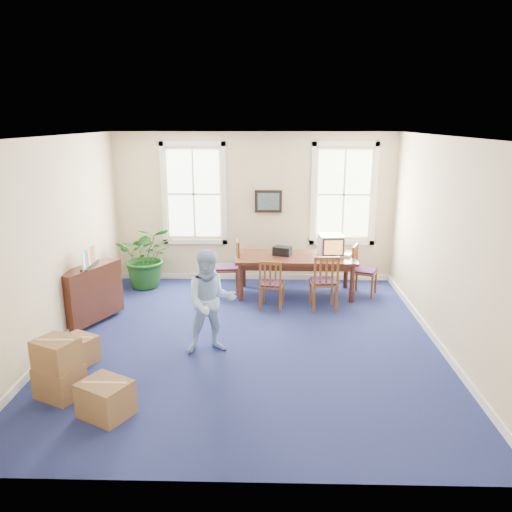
{
  "coord_description": "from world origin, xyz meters",
  "views": [
    {
      "loc": [
        0.3,
        -7.37,
        3.43
      ],
      "look_at": [
        0.1,
        0.6,
        1.25
      ],
      "focal_mm": 35.0,
      "sensor_mm": 36.0,
      "label": 1
    }
  ],
  "objects_px": {
    "man": "(211,302)",
    "potted_plant": "(147,256)",
    "crt_tv": "(331,245)",
    "chair_near_left": "(272,284)",
    "credenza": "(91,297)",
    "cardboard_boxes": "(77,363)",
    "conference_table": "(295,275)"
  },
  "relations": [
    {
      "from": "man",
      "to": "potted_plant",
      "type": "xyz_separation_m",
      "value": [
        -1.69,
        3.04,
        -0.14
      ]
    },
    {
      "from": "crt_tv",
      "to": "chair_near_left",
      "type": "bearing_deg",
      "value": -150.05
    },
    {
      "from": "credenza",
      "to": "potted_plant",
      "type": "relative_size",
      "value": 0.91
    },
    {
      "from": "man",
      "to": "cardboard_boxes",
      "type": "height_order",
      "value": "man"
    },
    {
      "from": "credenza",
      "to": "potted_plant",
      "type": "height_order",
      "value": "potted_plant"
    },
    {
      "from": "crt_tv",
      "to": "credenza",
      "type": "xyz_separation_m",
      "value": [
        -4.3,
        -1.64,
        -0.54
      ]
    },
    {
      "from": "man",
      "to": "chair_near_left",
      "type": "bearing_deg",
      "value": 49.95
    },
    {
      "from": "conference_table",
      "to": "cardboard_boxes",
      "type": "relative_size",
      "value": 1.63
    },
    {
      "from": "chair_near_left",
      "to": "cardboard_boxes",
      "type": "relative_size",
      "value": 0.67
    },
    {
      "from": "man",
      "to": "cardboard_boxes",
      "type": "xyz_separation_m",
      "value": [
        -1.59,
        -1.24,
        -0.39
      ]
    },
    {
      "from": "chair_near_left",
      "to": "man",
      "type": "relative_size",
      "value": 0.6
    },
    {
      "from": "chair_near_left",
      "to": "potted_plant",
      "type": "height_order",
      "value": "potted_plant"
    },
    {
      "from": "potted_plant",
      "to": "cardboard_boxes",
      "type": "distance_m",
      "value": 4.29
    },
    {
      "from": "potted_plant",
      "to": "man",
      "type": "bearing_deg",
      "value": -60.86
    },
    {
      "from": "chair_near_left",
      "to": "cardboard_boxes",
      "type": "xyz_separation_m",
      "value": [
        -2.52,
        -3.07,
        -0.07
      ]
    },
    {
      "from": "credenza",
      "to": "potted_plant",
      "type": "bearing_deg",
      "value": 100.75
    },
    {
      "from": "conference_table",
      "to": "man",
      "type": "distance_m",
      "value": 3.01
    },
    {
      "from": "chair_near_left",
      "to": "man",
      "type": "distance_m",
      "value": 2.08
    },
    {
      "from": "man",
      "to": "crt_tv",
      "type": "bearing_deg",
      "value": 38.69
    },
    {
      "from": "credenza",
      "to": "cardboard_boxes",
      "type": "relative_size",
      "value": 0.84
    },
    {
      "from": "potted_plant",
      "to": "chair_near_left",
      "type": "bearing_deg",
      "value": -24.73
    },
    {
      "from": "cardboard_boxes",
      "to": "conference_table",
      "type": "bearing_deg",
      "value": 52.25
    },
    {
      "from": "crt_tv",
      "to": "credenza",
      "type": "height_order",
      "value": "crt_tv"
    },
    {
      "from": "crt_tv",
      "to": "chair_near_left",
      "type": "height_order",
      "value": "crt_tv"
    },
    {
      "from": "chair_near_left",
      "to": "cardboard_boxes",
      "type": "bearing_deg",
      "value": 59.45
    },
    {
      "from": "credenza",
      "to": "conference_table",
      "type": "bearing_deg",
      "value": 48.73
    },
    {
      "from": "crt_tv",
      "to": "cardboard_boxes",
      "type": "bearing_deg",
      "value": -139.34
    },
    {
      "from": "chair_near_left",
      "to": "credenza",
      "type": "distance_m",
      "value": 3.22
    },
    {
      "from": "crt_tv",
      "to": "chair_near_left",
      "type": "xyz_separation_m",
      "value": [
        -1.18,
        -0.86,
        -0.53
      ]
    },
    {
      "from": "chair_near_left",
      "to": "credenza",
      "type": "bearing_deg",
      "value": 22.84
    },
    {
      "from": "man",
      "to": "potted_plant",
      "type": "bearing_deg",
      "value": 105.83
    },
    {
      "from": "man",
      "to": "potted_plant",
      "type": "relative_size",
      "value": 1.2
    }
  ]
}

